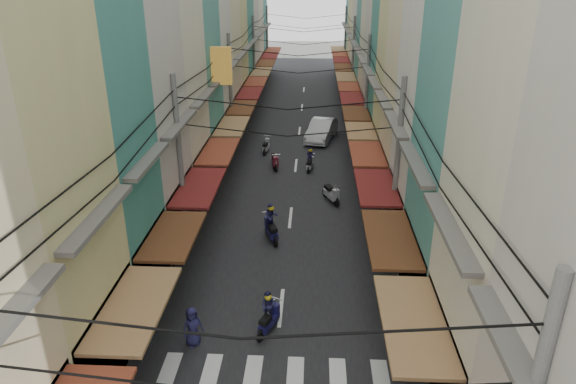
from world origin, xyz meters
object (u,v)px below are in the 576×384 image
(white_car, at_px, (321,140))
(market_umbrella, at_px, (525,361))
(traffic_sign, at_px, (401,242))
(bicycle, at_px, (427,294))

(white_car, xyz_separation_m, market_umbrella, (5.43, -26.96, 2.20))
(white_car, xyz_separation_m, traffic_sign, (3.01, -20.06, 2.08))
(bicycle, bearing_deg, white_car, 34.03)
(bicycle, relative_size, market_umbrella, 0.72)
(white_car, relative_size, bicycle, 3.12)
(traffic_sign, bearing_deg, bicycle, -25.83)
(bicycle, height_order, market_umbrella, market_umbrella)
(market_umbrella, xyz_separation_m, traffic_sign, (-2.42, 6.90, -0.12))
(white_car, distance_m, market_umbrella, 27.59)
(bicycle, bearing_deg, market_umbrella, -146.17)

